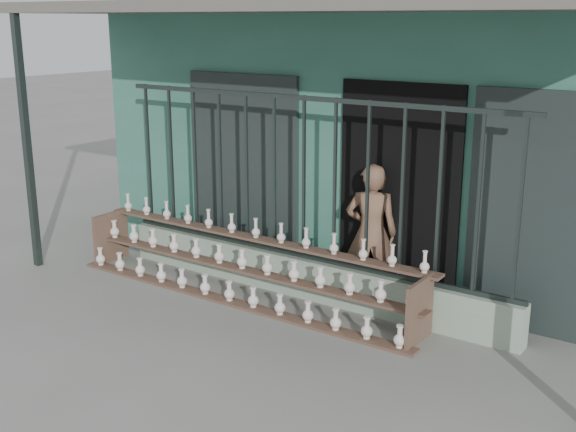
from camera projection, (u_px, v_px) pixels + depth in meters
The scene contains 6 objects.
ground at pixel (231, 335), 7.14m from camera, with size 60.00×60.00×0.00m, color slate.
workshop_building at pixel (420, 123), 10.06m from camera, with size 7.40×6.60×3.21m.
parapet_wall at pixel (303, 277), 8.11m from camera, with size 5.00×0.20×0.45m, color #90A890.
security_fence at pixel (304, 179), 7.81m from camera, with size 5.00×0.04×1.80m.
shelf_rack at pixel (242, 266), 8.05m from camera, with size 4.50×0.68×0.85m.
elderly_woman at pixel (371, 233), 7.86m from camera, with size 0.56×0.37×1.54m, color brown.
Camera 1 is at (4.21, -5.08, 3.03)m, focal length 45.00 mm.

